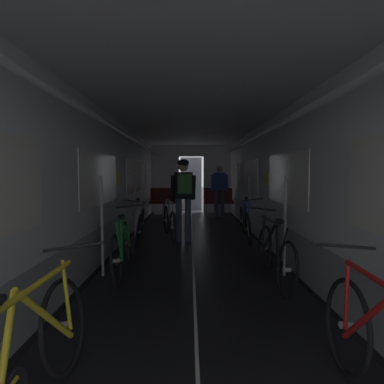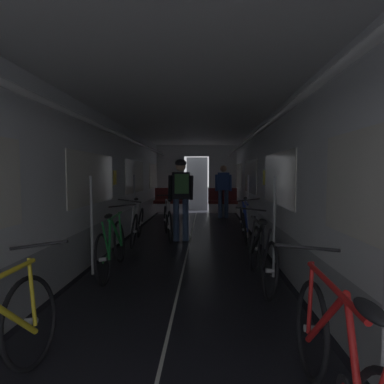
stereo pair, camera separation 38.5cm
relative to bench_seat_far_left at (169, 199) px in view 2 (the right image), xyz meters
name	(u,v)px [view 2 (the right image)]	position (x,y,z in m)	size (l,w,h in m)	color
ground_plane	(159,373)	(0.90, -8.07, -0.57)	(60.00, 60.00, 0.00)	black
train_car_shell	(188,159)	(0.90, -4.47, 1.13)	(3.14, 12.34, 2.57)	black
bench_seat_far_left	(169,199)	(0.00, 0.00, 0.00)	(0.98, 0.51, 0.95)	gray
bench_seat_far_right	(223,199)	(1.80, 0.00, 0.00)	(0.98, 0.51, 0.95)	gray
bicycle_white	(137,224)	(-0.18, -3.95, -0.19)	(0.44, 1.69, 0.96)	black
bicycle_black	(261,255)	(1.95, -6.25, -0.19)	(0.44, 1.69, 0.95)	black
bicycle_red	(339,369)	(1.95, -8.56, -0.18)	(0.44, 1.69, 0.95)	black
bicycle_green	(112,246)	(-0.11, -5.88, -0.19)	(0.44, 1.69, 0.95)	black
bicycle_blue	(244,223)	(2.04, -3.68, -0.19)	(0.44, 1.69, 0.95)	black
person_cyclist_aisle	(181,191)	(0.72, -3.79, 0.50)	(0.56, 0.43, 1.73)	#384C75
bicycle_silver_in_aisle	(168,221)	(0.40, -3.52, -0.18)	(0.51, 1.66, 0.94)	black
person_standing_near_bench	(223,188)	(1.80, -0.38, 0.41)	(0.53, 0.23, 1.69)	#384C75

